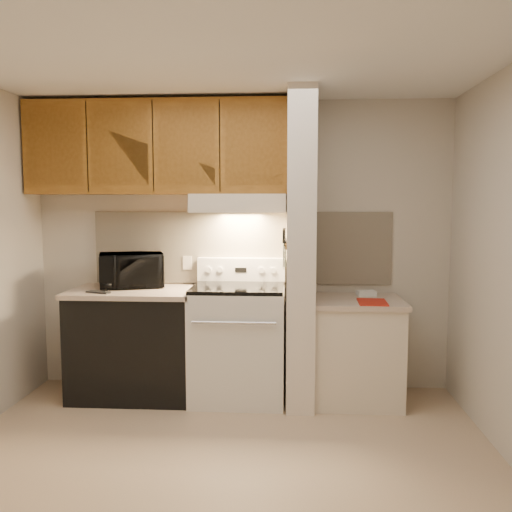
{
  "coord_description": "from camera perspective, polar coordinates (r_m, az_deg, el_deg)",
  "views": [
    {
      "loc": [
        0.42,
        -3.22,
        1.64
      ],
      "look_at": [
        0.17,
        0.75,
        1.24
      ],
      "focal_mm": 38.0,
      "sensor_mm": 36.0,
      "label": 1
    }
  ],
  "objects": [
    {
      "name": "floor",
      "position": [
        3.64,
        -3.71,
        -21.01
      ],
      "size": [
        3.6,
        3.6,
        0.0
      ],
      "primitive_type": "plane",
      "color": "tan",
      "rests_on": "ground"
    },
    {
      "name": "ceiling",
      "position": [
        3.36,
        -4.0,
        20.6
      ],
      "size": [
        3.6,
        3.6,
        0.0
      ],
      "primitive_type": "plane",
      "rotation": [
        3.14,
        0.0,
        0.0
      ],
      "color": "white",
      "rests_on": "wall_back"
    },
    {
      "name": "wall_back",
      "position": [
        4.76,
        -1.51,
        1.07
      ],
      "size": [
        3.6,
        2.5,
        0.02
      ],
      "primitive_type": "cube",
      "rotation": [
        1.57,
        0.0,
        0.0
      ],
      "color": "beige",
      "rests_on": "floor"
    },
    {
      "name": "backsplash",
      "position": [
        4.75,
        -1.52,
        0.87
      ],
      "size": [
        2.6,
        0.02,
        0.63
      ],
      "primitive_type": "cube",
      "color": "beige",
      "rests_on": "wall_back"
    },
    {
      "name": "range_body",
      "position": [
        4.55,
        -1.88,
        -9.25
      ],
      "size": [
        0.76,
        0.65,
        0.92
      ],
      "primitive_type": "cube",
      "color": "silver",
      "rests_on": "floor"
    },
    {
      "name": "oven_window",
      "position": [
        4.24,
        -2.29,
        -9.83
      ],
      "size": [
        0.5,
        0.01,
        0.3
      ],
      "primitive_type": "cube",
      "color": "black",
      "rests_on": "range_body"
    },
    {
      "name": "oven_handle",
      "position": [
        4.15,
        -2.36,
        -7.04
      ],
      "size": [
        0.65,
        0.02,
        0.02
      ],
      "primitive_type": "cylinder",
      "rotation": [
        0.0,
        1.57,
        0.0
      ],
      "color": "silver",
      "rests_on": "range_body"
    },
    {
      "name": "cooktop",
      "position": [
        4.45,
        -1.9,
        -3.34
      ],
      "size": [
        0.74,
        0.64,
        0.03
      ],
      "primitive_type": "cube",
      "color": "black",
      "rests_on": "range_body"
    },
    {
      "name": "range_backguard",
      "position": [
        4.72,
        -1.57,
        -1.42
      ],
      "size": [
        0.76,
        0.08,
        0.2
      ],
      "primitive_type": "cube",
      "color": "silver",
      "rests_on": "range_body"
    },
    {
      "name": "range_display",
      "position": [
        4.68,
        -1.62,
        -1.48
      ],
      "size": [
        0.1,
        0.01,
        0.04
      ],
      "primitive_type": "cube",
      "color": "black",
      "rests_on": "range_backguard"
    },
    {
      "name": "range_knob_left_outer",
      "position": [
        4.71,
        -5.02,
        -1.45
      ],
      "size": [
        0.05,
        0.02,
        0.05
      ],
      "primitive_type": "cylinder",
      "rotation": [
        1.57,
        0.0,
        0.0
      ],
      "color": "silver",
      "rests_on": "range_backguard"
    },
    {
      "name": "range_knob_left_inner",
      "position": [
        4.69,
        -3.81,
        -1.46
      ],
      "size": [
        0.05,
        0.02,
        0.05
      ],
      "primitive_type": "cylinder",
      "rotation": [
        1.57,
        0.0,
        0.0
      ],
      "color": "silver",
      "rests_on": "range_backguard"
    },
    {
      "name": "range_knob_right_inner",
      "position": [
        4.66,
        0.58,
        -1.5
      ],
      "size": [
        0.05,
        0.02,
        0.05
      ],
      "primitive_type": "cylinder",
      "rotation": [
        1.57,
        0.0,
        0.0
      ],
      "color": "silver",
      "rests_on": "range_backguard"
    },
    {
      "name": "range_knob_right_outer",
      "position": [
        4.66,
        1.81,
        -1.51
      ],
      "size": [
        0.05,
        0.02,
        0.05
      ],
      "primitive_type": "cylinder",
      "rotation": [
        1.57,
        0.0,
        0.0
      ],
      "color": "silver",
      "rests_on": "range_backguard"
    },
    {
      "name": "dishwasher_front",
      "position": [
        4.73,
        -12.67,
        -9.12
      ],
      "size": [
        1.0,
        0.63,
        0.87
      ],
      "primitive_type": "cube",
      "color": "black",
      "rests_on": "floor"
    },
    {
      "name": "left_countertop",
      "position": [
        4.64,
        -12.79,
        -3.68
      ],
      "size": [
        1.04,
        0.67,
        0.04
      ],
      "primitive_type": "cube",
      "color": "#C6AE98",
      "rests_on": "dishwasher_front"
    },
    {
      "name": "spoon_rest",
      "position": [
        4.52,
        -16.27,
        -3.67
      ],
      "size": [
        0.21,
        0.12,
        0.01
      ],
      "primitive_type": "cube",
      "rotation": [
        0.0,
        0.0,
        -0.32
      ],
      "color": "black",
      "rests_on": "left_countertop"
    },
    {
      "name": "teal_jar",
      "position": [
        4.84,
        -13.44,
        -2.4
      ],
      "size": [
        0.13,
        0.13,
        0.11
      ],
      "primitive_type": "cylinder",
      "rotation": [
        0.0,
        0.0,
        0.29
      ],
      "color": "#27625D",
      "rests_on": "left_countertop"
    },
    {
      "name": "outlet",
      "position": [
        4.81,
        -7.23,
        -0.72
      ],
      "size": [
        0.08,
        0.01,
        0.12
      ],
      "primitive_type": "cube",
      "color": "beige",
      "rests_on": "backsplash"
    },
    {
      "name": "microwave",
      "position": [
        4.75,
        -12.99,
        -1.45
      ],
      "size": [
        0.61,
        0.51,
        0.29
      ],
      "primitive_type": "imported",
      "rotation": [
        0.0,
        0.0,
        0.33
      ],
      "color": "black",
      "rests_on": "left_countertop"
    },
    {
      "name": "partition_pillar",
      "position": [
        4.39,
        4.72,
        0.66
      ],
      "size": [
        0.22,
        0.7,
        2.5
      ],
      "primitive_type": "cube",
      "color": "silver",
      "rests_on": "floor"
    },
    {
      "name": "pillar_trim",
      "position": [
        4.39,
        3.21,
        1.32
      ],
      "size": [
        0.01,
        0.7,
        0.04
      ],
      "primitive_type": "cube",
      "color": "#955E21",
      "rests_on": "partition_pillar"
    },
    {
      "name": "knife_strip",
      "position": [
        4.33,
        3.13,
        1.53
      ],
      "size": [
        0.02,
        0.42,
        0.04
      ],
      "primitive_type": "cube",
      "color": "black",
      "rests_on": "partition_pillar"
    },
    {
      "name": "knife_blade_a",
      "position": [
        4.2,
        2.94,
        0.02
      ],
      "size": [
        0.01,
        0.03,
        0.16
      ],
      "primitive_type": "cube",
      "color": "silver",
      "rests_on": "knife_strip"
    },
    {
      "name": "knife_handle_a",
      "position": [
        4.16,
        2.95,
        2.05
      ],
      "size": [
        0.02,
        0.02,
        0.1
      ],
      "primitive_type": "cylinder",
      "color": "black",
      "rests_on": "knife_strip"
    },
    {
      "name": "knife_blade_b",
      "position": [
        4.27,
        2.95,
        -0.0
      ],
      "size": [
        0.01,
        0.04,
        0.18
      ],
      "primitive_type": "cube",
      "color": "silver",
      "rests_on": "knife_strip"
    },
    {
      "name": "knife_handle_b",
      "position": [
        4.26,
        2.96,
        2.13
      ],
      "size": [
        0.02,
        0.02,
        0.1
      ],
      "primitive_type": "cylinder",
      "color": "black",
      "rests_on": "knife_strip"
    },
    {
      "name": "knife_blade_c",
      "position": [
        4.33,
        2.96,
        -0.06
      ],
      "size": [
        0.01,
        0.04,
        0.2
      ],
      "primitive_type": "cube",
      "color": "silver",
      "rests_on": "knife_strip"
    },
    {
      "name": "knife_handle_c",
      "position": [
        4.32,
        2.97,
        2.18
      ],
      "size": [
        0.02,
        0.02,
        0.1
      ],
      "primitive_type": "cylinder",
      "color": "black",
      "rests_on": "knife_strip"
    },
    {
      "name": "knife_blade_d",
      "position": [
        4.41,
        2.97,
        0.3
      ],
      "size": [
        0.01,
        0.04,
        0.16
      ],
      "primitive_type": "cube",
      "color": "silver",
      "rests_on": "knife_strip"
    },
    {
      "name": "knife_handle_d",
      "position": [
        4.41,
        2.99,
        2.26
      ],
      "size": [
        0.02,
        0.02,
        0.1
      ],
      "primitive_type": "cylinder",
      "color": "black",
      "rests_on": "knife_strip"
    },
    {
      "name": "knife_blade_e",
      "position": [
        4.5,
        2.99,
        0.29
      ],
      "size": [
        0.01,
        0.04,
        0.18
      ],
      "primitive_type": "cube",
      "color": "silver",
      "rests_on": "knife_strip"
    },
    {
      "name": "knife_handle_e",
      "position": [
        4.5,
        3.0,
        2.32
      ],
      "size": [
        0.02,
        0.02,
        0.1
      ],
      "primitive_type": "cylinder",
      "color": "black",
      "rests_on": "knife_strip"
    },
    {
      "name": "oven_mitt",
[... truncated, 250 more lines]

